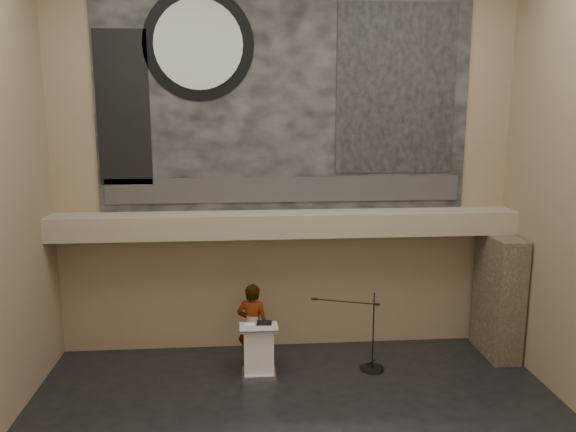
{
  "coord_description": "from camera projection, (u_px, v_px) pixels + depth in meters",
  "views": [
    {
      "loc": [
        -0.93,
        -8.22,
        5.42
      ],
      "look_at": [
        0.0,
        3.2,
        3.2
      ],
      "focal_mm": 35.0,
      "sensor_mm": 36.0,
      "label": 1
    }
  ],
  "objects": [
    {
      "name": "papers",
      "position": [
        250.0,
        326.0,
        11.29
      ],
      "size": [
        0.2,
        0.27,
        0.0
      ],
      "primitive_type": "cube",
      "rotation": [
        0.0,
        0.0,
        -0.0
      ],
      "color": "white",
      "rests_on": "lectern"
    },
    {
      "name": "sprinkler_right",
      "position": [
        373.0,
        235.0,
        12.27
      ],
      "size": [
        0.04,
        0.04,
        0.06
      ],
      "primitive_type": "cylinder",
      "color": "#B2893D",
      "rests_on": "soffit"
    },
    {
      "name": "wall_back",
      "position": [
        285.0,
        162.0,
        12.26
      ],
      "size": [
        10.0,
        0.02,
        8.5
      ],
      "primitive_type": "cube",
      "color": "#8C7959",
      "rests_on": "floor"
    },
    {
      "name": "sprinkler_left",
      "position": [
        212.0,
        238.0,
        11.99
      ],
      "size": [
        0.04,
        0.04,
        0.06
      ],
      "primitive_type": "cylinder",
      "color": "#B2893D",
      "rests_on": "soffit"
    },
    {
      "name": "banner_brick_print",
      "position": [
        123.0,
        108.0,
        11.7
      ],
      "size": [
        1.1,
        0.02,
        3.2
      ],
      "primitive_type": "cube",
      "color": "black",
      "rests_on": "banner"
    },
    {
      "name": "banner_clock_face",
      "position": [
        198.0,
        44.0,
        11.56
      ],
      "size": [
        1.84,
        0.02,
        1.84
      ],
      "primitive_type": "cylinder",
      "rotation": [
        1.57,
        0.0,
        0.0
      ],
      "color": "silver",
      "rests_on": "banner"
    },
    {
      "name": "binder",
      "position": [
        264.0,
        323.0,
        11.38
      ],
      "size": [
        0.33,
        0.27,
        0.04
      ],
      "primitive_type": "cube",
      "rotation": [
        0.0,
        0.0,
        -0.1
      ],
      "color": "black",
      "rests_on": "lectern"
    },
    {
      "name": "wall_front",
      "position": [
        362.0,
        259.0,
        4.43
      ],
      "size": [
        10.0,
        0.02,
        8.5
      ],
      "primitive_type": "cube",
      "color": "#8C7959",
      "rests_on": "floor"
    },
    {
      "name": "banner_text_strip",
      "position": [
        285.0,
        190.0,
        12.3
      ],
      "size": [
        7.76,
        0.02,
        0.55
      ],
      "primitive_type": "cube",
      "color": "#2C2C2C",
      "rests_on": "banner"
    },
    {
      "name": "banner",
      "position": [
        285.0,
        94.0,
        11.95
      ],
      "size": [
        8.0,
        0.05,
        5.0
      ],
      "primitive_type": "cube",
      "color": "black",
      "rests_on": "wall_back"
    },
    {
      "name": "mic_stand",
      "position": [
        370.0,
        357.0,
        11.79
      ],
      "size": [
        1.51,
        0.7,
        1.68
      ],
      "rotation": [
        0.0,
        0.0,
        -0.33
      ],
      "color": "black",
      "rests_on": "floor"
    },
    {
      "name": "soffit",
      "position": [
        287.0,
        224.0,
        12.11
      ],
      "size": [
        10.0,
        0.8,
        0.5
      ],
      "primitive_type": "cube",
      "color": "gray",
      "rests_on": "wall_back"
    },
    {
      "name": "stone_pier",
      "position": [
        498.0,
        296.0,
        12.34
      ],
      "size": [
        0.6,
        1.4,
        2.7
      ],
      "primitive_type": "cube",
      "color": "#413628",
      "rests_on": "floor"
    },
    {
      "name": "lectern",
      "position": [
        259.0,
        350.0,
        11.46
      ],
      "size": [
        0.77,
        0.55,
        1.14
      ],
      "rotation": [
        0.0,
        0.0,
        -0.0
      ],
      "color": "silver",
      "rests_on": "floor"
    },
    {
      "name": "speaker_person",
      "position": [
        253.0,
        326.0,
        11.74
      ],
      "size": [
        0.77,
        0.62,
        1.84
      ],
      "primitive_type": "imported",
      "rotation": [
        0.0,
        0.0,
        2.84
      ],
      "color": "silver",
      "rests_on": "floor"
    },
    {
      "name": "banner_building_print",
      "position": [
        396.0,
        90.0,
        12.08
      ],
      "size": [
        2.6,
        0.02,
        3.6
      ],
      "primitive_type": "cube",
      "color": "black",
      "rests_on": "banner"
    },
    {
      "name": "banner_clock_rim",
      "position": [
        198.0,
        44.0,
        11.58
      ],
      "size": [
        2.3,
        0.02,
        2.3
      ],
      "primitive_type": "cylinder",
      "rotation": [
        1.57,
        0.0,
        0.0
      ],
      "color": "black",
      "rests_on": "banner"
    }
  ]
}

